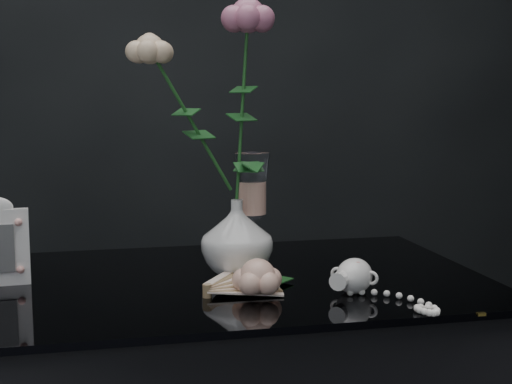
{
  "coord_description": "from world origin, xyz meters",
  "views": [
    {
      "loc": [
        -0.16,
        -1.18,
        1.09
      ],
      "look_at": [
        0.11,
        0.0,
        0.92
      ],
      "focal_mm": 50.0,
      "sensor_mm": 36.0,
      "label": 1
    }
  ],
  "objects": [
    {
      "name": "vase",
      "position": [
        0.09,
        0.07,
        0.83
      ],
      "size": [
        0.16,
        0.16,
        0.14
      ],
      "primitive_type": "imported",
      "rotation": [
        0.0,
        0.0,
        0.29
      ],
      "color": "silver",
      "rests_on": "table"
    },
    {
      "name": "wine_glass",
      "position": [
        0.13,
        0.12,
        0.87
      ],
      "size": [
        0.07,
        0.07,
        0.22
      ],
      "primitive_type": null,
      "rotation": [
        0.0,
        0.0,
        0.08
      ],
      "color": "white",
      "rests_on": "table"
    },
    {
      "name": "paper_fan",
      "position": [
        0.01,
        -0.07,
        0.77
      ],
      "size": [
        0.29,
        0.25,
        0.03
      ],
      "primitive_type": null,
      "rotation": [
        0.0,
        0.0,
        0.25
      ],
      "color": "#FDF7CA",
      "rests_on": "table"
    },
    {
      "name": "loose_rose",
      "position": [
        0.09,
        -0.08,
        0.79
      ],
      "size": [
        0.17,
        0.21,
        0.06
      ],
      "primitive_type": null,
      "rotation": [
        0.0,
        0.0,
        0.21
      ],
      "color": "#EDB199",
      "rests_on": "table"
    },
    {
      "name": "pearl_jar",
      "position": [
        0.25,
        -0.09,
        0.79
      ],
      "size": [
        0.29,
        0.29,
        0.06
      ],
      "primitive_type": null,
      "rotation": [
        0.0,
        0.0,
        -0.68
      ],
      "color": "white",
      "rests_on": "table"
    },
    {
      "name": "roses",
      "position": [
        0.05,
        0.07,
        1.08
      ],
      "size": [
        0.26,
        0.13,
        0.41
      ],
      "color": "beige",
      "rests_on": "vase"
    }
  ]
}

